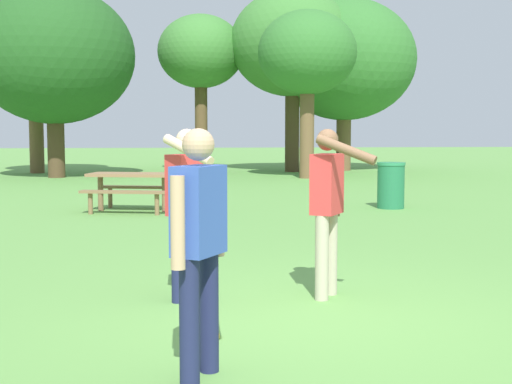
# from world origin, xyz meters

# --- Properties ---
(ground_plane) EXTENTS (120.00, 120.00, 0.00)m
(ground_plane) POSITION_xyz_m (0.00, 0.00, 0.00)
(ground_plane) COLOR #609947
(person_thrower) EXTENTS (0.56, 0.82, 1.64)m
(person_thrower) POSITION_xyz_m (0.32, 0.67, 0.96)
(person_thrower) COLOR #B7AD93
(person_thrower) RESTS_ON ground
(person_catcher) EXTENTS (0.38, 0.54, 1.64)m
(person_catcher) POSITION_xyz_m (-0.97, -1.45, 0.94)
(person_catcher) COLOR #1E234C
(person_catcher) RESTS_ON ground
(person_bystander) EXTENTS (0.47, 0.84, 1.64)m
(person_bystander) POSITION_xyz_m (-1.02, 0.70, 0.96)
(person_bystander) COLOR #1E234C
(person_bystander) RESTS_ON ground
(frisbee) EXTENTS (0.24, 0.24, 0.03)m
(frisbee) POSITION_xyz_m (-0.92, -0.56, 0.01)
(frisbee) COLOR yellow
(frisbee) RESTS_ON ground
(picnic_table_near) EXTENTS (1.98, 1.77, 0.77)m
(picnic_table_near) POSITION_xyz_m (-2.07, 8.31, 0.56)
(picnic_table_near) COLOR olive
(picnic_table_near) RESTS_ON ground
(trash_can_beside_table) EXTENTS (0.59, 0.59, 0.96)m
(trash_can_beside_table) POSITION_xyz_m (3.25, 8.30, 0.48)
(trash_can_beside_table) COLOR #237047
(trash_can_beside_table) RESTS_ON ground
(tree_tall_left) EXTENTS (4.37, 4.37, 6.79)m
(tree_tall_left) POSITION_xyz_m (-6.54, 21.60, 4.88)
(tree_tall_left) COLOR brown
(tree_tall_left) RESTS_ON ground
(tree_broad_center) EXTENTS (5.47, 5.47, 6.49)m
(tree_broad_center) POSITION_xyz_m (-5.37, 18.91, 4.14)
(tree_broad_center) COLOR #4C3823
(tree_broad_center) RESTS_ON ground
(tree_far_right) EXTENTS (3.37, 3.37, 6.14)m
(tree_far_right) POSITION_xyz_m (-0.29, 22.11, 4.63)
(tree_far_right) COLOR brown
(tree_far_right) RESTS_ON ground
(tree_slender_mid) EXTENTS (3.32, 3.32, 5.64)m
(tree_slender_mid) POSITION_xyz_m (3.14, 17.68, 4.16)
(tree_slender_mid) COLOR brown
(tree_slender_mid) RESTS_ON ground
(tree_back_left) EXTENTS (4.82, 4.82, 7.02)m
(tree_back_left) POSITION_xyz_m (3.22, 21.39, 4.94)
(tree_back_left) COLOR #4C3823
(tree_back_left) RESTS_ON ground
(tree_back_right) EXTENTS (5.69, 5.69, 6.86)m
(tree_back_right) POSITION_xyz_m (5.44, 22.09, 4.42)
(tree_back_right) COLOR brown
(tree_back_right) RESTS_ON ground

